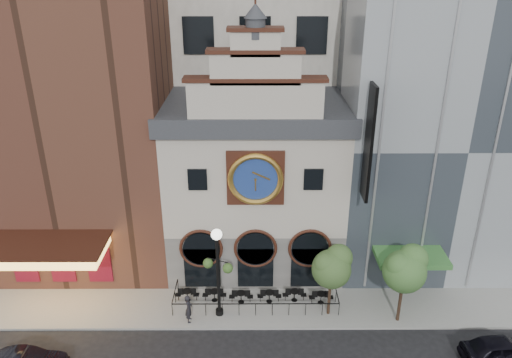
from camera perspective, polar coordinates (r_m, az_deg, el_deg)
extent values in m
plane|color=black|center=(32.20, -0.03, -16.87)|extent=(120.00, 120.00, 0.00)
cube|color=gray|center=(34.08, -0.05, -14.02)|extent=(44.00, 5.00, 0.15)
cube|color=#605E5B|center=(37.46, -0.07, -6.29)|extent=(12.00, 8.00, 4.00)
cube|color=#B8AFA1|center=(34.99, -0.08, 1.49)|extent=(12.00, 8.00, 7.00)
cube|color=#2D3035|center=(33.62, -0.08, 7.95)|extent=(12.60, 8.60, 1.20)
cube|color=#381A10|center=(30.89, -0.06, 0.11)|extent=(3.60, 0.25, 3.60)
cylinder|color=navy|center=(30.76, -0.06, 0.00)|extent=(3.10, 0.12, 3.10)
torus|color=gold|center=(30.69, -0.06, -0.06)|extent=(3.46, 0.36, 3.46)
cylinder|color=#2D3035|center=(28.92, -0.07, 16.83)|extent=(1.10, 1.10, 1.10)
cone|color=#2D3035|center=(28.81, -0.07, 18.71)|extent=(1.30, 1.30, 0.80)
cube|color=brown|center=(37.61, -20.61, 9.60)|extent=(14.00, 12.00, 25.00)
cube|color=#FFBF59|center=(34.00, -22.74, -7.53)|extent=(7.00, 3.40, 0.70)
cube|color=#381A10|center=(33.78, -22.86, -6.88)|extent=(7.40, 3.80, 0.15)
cube|color=maroon|center=(36.40, -21.26, -9.15)|extent=(5.60, 0.15, 2.60)
cube|color=gray|center=(38.30, 19.87, 6.04)|extent=(14.00, 12.00, 20.00)
cube|color=#3D7E39|center=(33.89, 17.31, -8.55)|extent=(4.50, 2.40, 0.35)
cube|color=black|center=(29.81, 12.76, 3.97)|extent=(0.18, 1.60, 7.00)
cylinder|color=black|center=(34.07, -7.90, -12.57)|extent=(0.68, 0.68, 0.03)
cylinder|color=black|center=(34.30, -7.86, -13.07)|extent=(0.06, 0.06, 0.72)
cylinder|color=black|center=(33.86, -4.80, -12.67)|extent=(0.68, 0.68, 0.03)
cylinder|color=black|center=(34.08, -4.78, -13.17)|extent=(0.06, 0.06, 0.72)
cylinder|color=black|center=(33.62, -1.72, -12.90)|extent=(0.68, 0.68, 0.03)
cylinder|color=black|center=(33.84, -1.72, -13.39)|extent=(0.06, 0.06, 0.72)
cylinder|color=black|center=(33.66, 1.55, -12.84)|extent=(0.68, 0.68, 0.03)
cylinder|color=black|center=(33.88, 1.54, -13.34)|extent=(0.06, 0.06, 0.72)
cylinder|color=black|center=(33.85, 4.44, -12.67)|extent=(0.68, 0.68, 0.03)
cylinder|color=black|center=(34.07, 4.42, -13.17)|extent=(0.06, 0.06, 0.72)
cylinder|color=black|center=(33.82, 7.47, -12.87)|extent=(0.68, 0.68, 0.03)
cylinder|color=black|center=(34.04, 7.43, -13.37)|extent=(0.06, 0.06, 0.72)
imported|color=black|center=(32.89, 26.28, -17.10)|extent=(4.75, 2.30, 1.56)
imported|color=black|center=(32.29, -7.70, -14.46)|extent=(0.50, 0.72, 1.91)
cylinder|color=black|center=(31.49, -4.34, -11.14)|extent=(0.20, 0.20, 5.66)
cylinder|color=black|center=(33.10, -4.19, -14.90)|extent=(0.50, 0.50, 0.34)
sphere|color=white|center=(29.83, -4.52, -6.34)|extent=(0.68, 0.68, 0.68)
sphere|color=#375B24|center=(31.28, -5.51, -9.56)|extent=(0.63, 0.63, 0.63)
sphere|color=#375B24|center=(30.75, -3.25, -10.15)|extent=(0.63, 0.63, 0.63)
cylinder|color=#382619|center=(32.70, 8.38, -13.14)|extent=(0.19, 0.19, 2.63)
sphere|color=#365722|center=(31.49, 8.61, -10.14)|extent=(2.44, 2.44, 2.44)
sphere|color=#365722|center=(31.44, 9.46, -8.84)|extent=(1.69, 1.69, 1.69)
sphere|color=#365722|center=(31.02, 8.01, -9.64)|extent=(1.50, 1.50, 1.50)
cylinder|color=#382619|center=(33.04, 16.13, -13.29)|extent=(0.20, 0.20, 2.84)
sphere|color=#376527|center=(31.76, 16.59, -10.08)|extent=(2.64, 2.64, 2.64)
sphere|color=#376527|center=(31.77, 17.49, -8.67)|extent=(1.82, 1.82, 1.82)
sphere|color=#376527|center=(31.21, 16.08, -9.56)|extent=(1.62, 1.62, 1.62)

